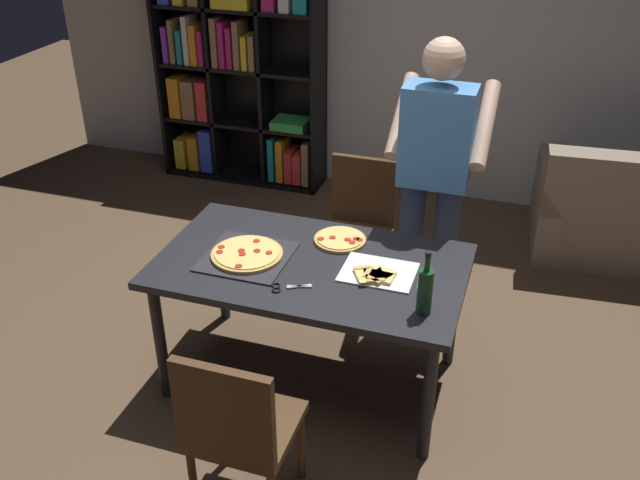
{
  "coord_description": "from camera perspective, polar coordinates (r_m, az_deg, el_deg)",
  "views": [
    {
      "loc": [
        0.98,
        -2.81,
        2.59
      ],
      "look_at": [
        0.0,
        0.15,
        0.8
      ],
      "focal_mm": 39.07,
      "sensor_mm": 36.0,
      "label": 1
    }
  ],
  "objects": [
    {
      "name": "ground_plane",
      "position": [
        3.95,
        -0.69,
        -11.16
      ],
      "size": [
        12.0,
        12.0,
        0.0
      ],
      "primitive_type": "plane",
      "color": "brown"
    },
    {
      "name": "back_wall",
      "position": [
        5.63,
        8.21,
        17.36
      ],
      "size": [
        6.4,
        0.1,
        2.8
      ],
      "primitive_type": "cube",
      "color": "silver",
      "rests_on": "ground_plane"
    },
    {
      "name": "dining_table",
      "position": [
        3.54,
        -0.76,
        -2.94
      ],
      "size": [
        1.55,
        0.9,
        0.75
      ],
      "color": "#232328",
      "rests_on": "ground_plane"
    },
    {
      "name": "chair_near_camera",
      "position": [
        2.97,
        -6.81,
        -14.91
      ],
      "size": [
        0.42,
        0.42,
        0.9
      ],
      "color": "#472D19",
      "rests_on": "ground_plane"
    },
    {
      "name": "chair_far_side",
      "position": [
        4.4,
        3.21,
        1.6
      ],
      "size": [
        0.42,
        0.42,
        0.9
      ],
      "color": "#472D19",
      "rests_on": "ground_plane"
    },
    {
      "name": "bookshelf",
      "position": [
        5.96,
        -6.8,
        13.8
      ],
      "size": [
        1.4,
        0.35,
        1.95
      ],
      "color": "black",
      "rests_on": "ground_plane"
    },
    {
      "name": "person_serving_pizza",
      "position": [
        3.91,
        9.32,
        5.37
      ],
      "size": [
        0.55,
        0.54,
        1.75
      ],
      "color": "#38476B",
      "rests_on": "ground_plane"
    },
    {
      "name": "pepperoni_pizza_on_tray",
      "position": [
        3.56,
        -6.0,
        -1.22
      ],
      "size": [
        0.43,
        0.43,
        0.04
      ],
      "color": "#2D2D33",
      "rests_on": "dining_table"
    },
    {
      "name": "pizza_slices_on_towel",
      "position": [
        3.4,
        4.61,
        -2.81
      ],
      "size": [
        0.36,
        0.29,
        0.03
      ],
      "color": "white",
      "rests_on": "dining_table"
    },
    {
      "name": "wine_bottle",
      "position": [
        3.12,
        8.59,
        -4.08
      ],
      "size": [
        0.07,
        0.07,
        0.32
      ],
      "color": "#194723",
      "rests_on": "dining_table"
    },
    {
      "name": "kitchen_scissors",
      "position": [
        3.31,
        -2.94,
        -3.88
      ],
      "size": [
        0.2,
        0.13,
        0.01
      ],
      "color": "silver",
      "rests_on": "dining_table"
    },
    {
      "name": "second_pizza_plain",
      "position": [
        3.68,
        1.65,
        0.05
      ],
      "size": [
        0.28,
        0.28,
        0.03
      ],
      "color": "tan",
      "rests_on": "dining_table"
    }
  ]
}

